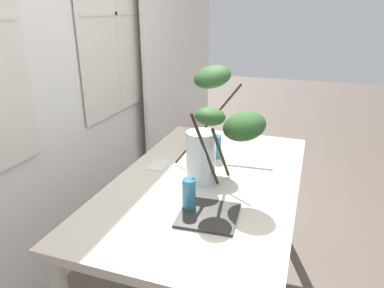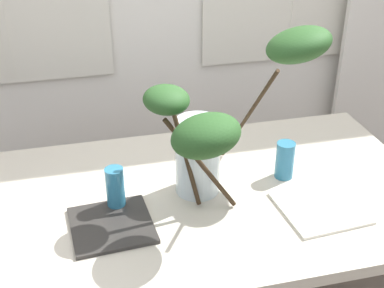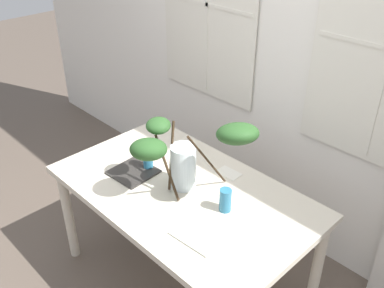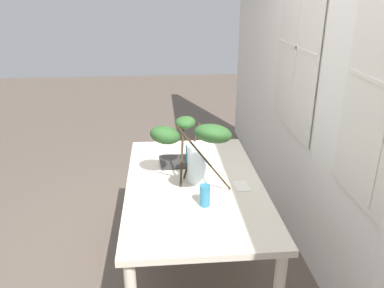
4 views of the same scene
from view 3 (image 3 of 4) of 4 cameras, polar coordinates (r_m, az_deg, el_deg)
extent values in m
plane|color=brown|center=(3.07, -1.02, -17.23)|extent=(14.00, 14.00, 0.00)
cube|color=silver|center=(2.88, 12.78, 13.68)|extent=(5.92, 0.12, 2.93)
cube|color=silver|center=(3.20, 2.09, 17.81)|extent=(0.82, 0.01, 1.28)
cube|color=silver|center=(3.19, 2.04, 17.80)|extent=(0.89, 0.01, 1.35)
cube|color=silver|center=(3.19, 1.99, 17.79)|extent=(0.02, 0.01, 1.28)
cube|color=silver|center=(3.19, 1.99, 17.79)|extent=(0.82, 0.01, 0.02)
cube|color=beige|center=(2.56, -1.17, -6.29)|extent=(1.55, 0.92, 0.04)
cylinder|color=beige|center=(3.10, -15.87, -8.97)|extent=(0.06, 0.06, 0.71)
cylinder|color=beige|center=(3.43, -4.40, -3.22)|extent=(0.06, 0.06, 0.71)
cylinder|color=beige|center=(2.75, 16.04, -15.29)|extent=(0.06, 0.06, 0.71)
cylinder|color=silver|center=(2.50, -1.15, -2.98)|extent=(0.15, 0.15, 0.27)
cylinder|color=silver|center=(2.55, -1.13, -4.56)|extent=(0.13, 0.13, 0.09)
cylinder|color=#382819|center=(2.43, -3.29, -3.10)|extent=(0.23, 0.05, 0.33)
ellipsoid|color=#285123|center=(2.30, -5.72, -0.69)|extent=(0.25, 0.24, 0.19)
cylinder|color=#382819|center=(2.48, -2.72, -1.55)|extent=(0.10, 0.14, 0.38)
ellipsoid|color=#285123|center=(2.40, -4.44, 2.42)|extent=(0.20, 0.20, 0.09)
cylinder|color=#382819|center=(2.35, 2.12, -2.25)|extent=(0.06, 0.36, 0.47)
ellipsoid|color=#285123|center=(2.15, 5.99, 1.36)|extent=(0.25, 0.25, 0.19)
cylinder|color=teal|center=(2.70, -5.78, -1.90)|extent=(0.06, 0.06, 0.15)
cylinder|color=teal|center=(2.37, 4.39, -7.33)|extent=(0.07, 0.07, 0.14)
cube|color=#2D2B28|center=(2.71, -7.70, -3.65)|extent=(0.26, 0.26, 0.01)
cube|color=silver|center=(2.27, 1.42, -11.37)|extent=(0.27, 0.27, 0.01)
cube|color=silver|center=(2.69, 4.84, -3.81)|extent=(0.15, 0.10, 0.00)
camera|label=1|loc=(3.30, -28.27, 15.55)|focal=33.32mm
camera|label=2|loc=(1.96, -43.88, 7.14)|focal=49.02mm
camera|label=4|loc=(1.45, 75.34, -5.68)|focal=35.71mm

